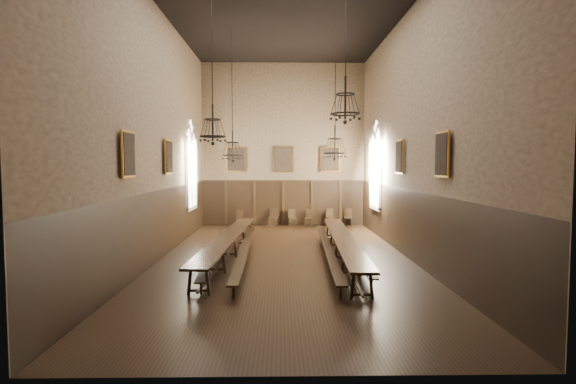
{
  "coord_description": "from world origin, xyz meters",
  "views": [
    {
      "loc": [
        -0.16,
        -16.04,
        3.43
      ],
      "look_at": [
        0.14,
        1.5,
        2.33
      ],
      "focal_mm": 28.0,
      "sensor_mm": 36.0,
      "label": 1
    }
  ],
  "objects_px": {
    "bench_left_outer": "(215,252)",
    "chair_4": "(292,221)",
    "chair_3": "(273,221)",
    "chandelier_front_left": "(213,125)",
    "table_left": "(229,246)",
    "chair_5": "(309,221)",
    "chair_7": "(348,221)",
    "chandelier_back_left": "(232,146)",
    "bench_right_outer": "(355,251)",
    "chandelier_front_right": "(345,105)",
    "table_right": "(343,248)",
    "chair_6": "(331,221)",
    "chair_1": "(240,222)",
    "bench_left_inner": "(245,252)",
    "chandelier_back_right": "(335,146)",
    "bench_right_inner": "(328,252)"
  },
  "relations": [
    {
      "from": "bench_left_outer",
      "to": "chair_4",
      "type": "bearing_deg",
      "value": 70.7
    },
    {
      "from": "bench_left_outer",
      "to": "chair_3",
      "type": "relative_size",
      "value": 9.48
    },
    {
      "from": "chair_3",
      "to": "chandelier_front_left",
      "type": "bearing_deg",
      "value": -90.13
    },
    {
      "from": "table_left",
      "to": "chair_5",
      "type": "relative_size",
      "value": 11.31
    },
    {
      "from": "chair_3",
      "to": "chair_7",
      "type": "distance_m",
      "value": 4.17
    },
    {
      "from": "chair_4",
      "to": "bench_left_outer",
      "type": "bearing_deg",
      "value": -122.54
    },
    {
      "from": "chair_4",
      "to": "chandelier_back_left",
      "type": "distance_m",
      "value": 7.78
    },
    {
      "from": "chandelier_back_left",
      "to": "table_left",
      "type": "bearing_deg",
      "value": -88.35
    },
    {
      "from": "bench_right_outer",
      "to": "chair_4",
      "type": "relative_size",
      "value": 10.02
    },
    {
      "from": "chandelier_front_right",
      "to": "table_right",
      "type": "bearing_deg",
      "value": 82.8
    },
    {
      "from": "chair_6",
      "to": "chandelier_back_left",
      "type": "relative_size",
      "value": 0.18
    },
    {
      "from": "table_left",
      "to": "chair_1",
      "type": "xyz_separation_m",
      "value": [
        -0.36,
        8.28,
        -0.15
      ]
    },
    {
      "from": "chair_1",
      "to": "chair_4",
      "type": "bearing_deg",
      "value": -3.11
    },
    {
      "from": "chair_7",
      "to": "chandelier_back_left",
      "type": "xyz_separation_m",
      "value": [
        -5.7,
        -6.24,
        3.87
      ]
    },
    {
      "from": "table_left",
      "to": "chandelier_back_left",
      "type": "height_order",
      "value": "chandelier_back_left"
    },
    {
      "from": "bench_left_inner",
      "to": "chandelier_back_left",
      "type": "xyz_separation_m",
      "value": [
        -0.68,
        2.51,
        3.86
      ]
    },
    {
      "from": "bench_left_outer",
      "to": "chandelier_back_left",
      "type": "relative_size",
      "value": 1.77
    },
    {
      "from": "table_right",
      "to": "chair_1",
      "type": "xyz_separation_m",
      "value": [
        -4.49,
        8.72,
        -0.15
      ]
    },
    {
      "from": "chair_1",
      "to": "chair_7",
      "type": "bearing_deg",
      "value": -3.06
    },
    {
      "from": "table_right",
      "to": "bench_right_outer",
      "type": "xyz_separation_m",
      "value": [
        0.47,
        0.3,
        -0.15
      ]
    },
    {
      "from": "chandelier_back_left",
      "to": "chandelier_front_right",
      "type": "bearing_deg",
      "value": -52.02
    },
    {
      "from": "chair_6",
      "to": "chandelier_back_right",
      "type": "xyz_separation_m",
      "value": [
        -0.46,
        -5.53,
        3.92
      ]
    },
    {
      "from": "chair_3",
      "to": "table_left",
      "type": "bearing_deg",
      "value": -91.58
    },
    {
      "from": "chair_3",
      "to": "chandelier_back_left",
      "type": "relative_size",
      "value": 0.19
    },
    {
      "from": "table_left",
      "to": "chair_3",
      "type": "relative_size",
      "value": 10.52
    },
    {
      "from": "bench_right_outer",
      "to": "chandelier_back_left",
      "type": "height_order",
      "value": "chandelier_back_left"
    },
    {
      "from": "bench_right_outer",
      "to": "table_left",
      "type": "bearing_deg",
      "value": 178.19
    },
    {
      "from": "table_left",
      "to": "chandelier_front_right",
      "type": "xyz_separation_m",
      "value": [
        3.82,
        -2.89,
        4.77
      ]
    },
    {
      "from": "bench_right_inner",
      "to": "chair_5",
      "type": "distance_m",
      "value": 8.79
    },
    {
      "from": "chandelier_back_right",
      "to": "bench_right_outer",
      "type": "bearing_deg",
      "value": -82.09
    },
    {
      "from": "chandelier_back_right",
      "to": "chandelier_front_right",
      "type": "distance_m",
      "value": 5.7
    },
    {
      "from": "chandelier_front_left",
      "to": "chandelier_back_right",
      "type": "bearing_deg",
      "value": 50.18
    },
    {
      "from": "table_right",
      "to": "chandelier_front_right",
      "type": "relative_size",
      "value": 2.48
    },
    {
      "from": "chair_5",
      "to": "chandelier_back_left",
      "type": "bearing_deg",
      "value": -101.26
    },
    {
      "from": "bench_right_outer",
      "to": "chandelier_front_left",
      "type": "distance_m",
      "value": 6.88
    },
    {
      "from": "bench_left_outer",
      "to": "chair_5",
      "type": "distance_m",
      "value": 9.44
    },
    {
      "from": "chair_3",
      "to": "chair_4",
      "type": "height_order",
      "value": "chair_3"
    },
    {
      "from": "bench_right_inner",
      "to": "chandelier_back_left",
      "type": "bearing_deg",
      "value": 144.52
    },
    {
      "from": "chair_5",
      "to": "chandelier_back_left",
      "type": "xyz_separation_m",
      "value": [
        -3.51,
        -6.18,
        3.87
      ]
    },
    {
      "from": "table_left",
      "to": "chair_6",
      "type": "distance_m",
      "value": 9.47
    },
    {
      "from": "bench_left_outer",
      "to": "chair_5",
      "type": "bearing_deg",
      "value": 65.46
    },
    {
      "from": "bench_right_outer",
      "to": "chair_1",
      "type": "distance_m",
      "value": 9.78
    },
    {
      "from": "bench_right_inner",
      "to": "chandelier_front_right",
      "type": "relative_size",
      "value": 2.37
    },
    {
      "from": "bench_left_outer",
      "to": "chandelier_back_left",
      "type": "height_order",
      "value": "chandelier_back_left"
    },
    {
      "from": "table_left",
      "to": "chair_4",
      "type": "distance_m",
      "value": 8.68
    },
    {
      "from": "bench_left_outer",
      "to": "chair_6",
      "type": "distance_m",
      "value": 9.98
    },
    {
      "from": "chair_5",
      "to": "chandelier_front_left",
      "type": "relative_size",
      "value": 0.19
    },
    {
      "from": "chandelier_back_left",
      "to": "chair_7",
      "type": "bearing_deg",
      "value": 47.58
    },
    {
      "from": "bench_left_outer",
      "to": "chandelier_back_left",
      "type": "distance_m",
      "value": 4.58
    },
    {
      "from": "chandelier_front_left",
      "to": "table_right",
      "type": "bearing_deg",
      "value": 25.86
    }
  ]
}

